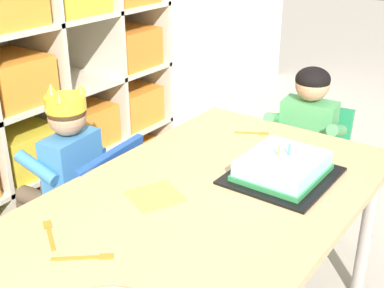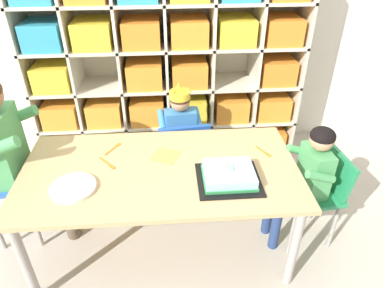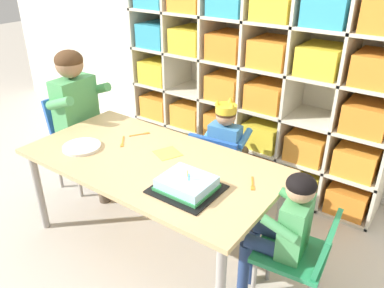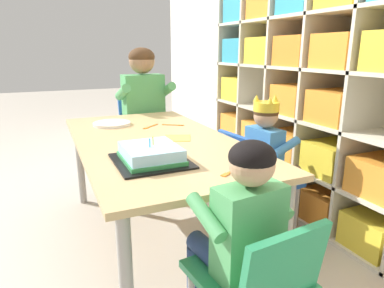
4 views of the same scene
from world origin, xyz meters
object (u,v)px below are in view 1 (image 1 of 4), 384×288
Objects in this scene: classroom_chair_blue at (90,206)px; guest_at_table_side at (303,141)px; classroom_chair_guest_side at (308,163)px; fork_near_cake_tray at (49,233)px; birthday_cake_on_tray at (282,168)px; fork_scattered_mid_table at (254,133)px; activity_table at (181,231)px; fork_at_table_front_edge at (87,258)px; child_with_crown at (64,165)px.

guest_at_table_side is (0.68, -0.51, 0.15)m from classroom_chair_blue.
fork_near_cake_tray is (-1.19, 0.19, 0.23)m from classroom_chair_guest_side.
classroom_chair_guest_side is 4.84× the size of fork_near_cake_tray.
birthday_cake_on_tray reaches higher than fork_near_cake_tray.
fork_scattered_mid_table is 0.96× the size of fork_near_cake_tray.
fork_scattered_mid_table is (-0.23, 0.10, 0.09)m from guest_at_table_side.
classroom_chair_guest_side is (0.92, 0.02, -0.17)m from activity_table.
classroom_chair_guest_side is 1.23m from fork_at_table_front_edge.
fork_near_cake_tray is (-0.27, 0.21, 0.06)m from activity_table.
activity_table is 2.51× the size of classroom_chair_guest_side.
fork_near_cake_tray is at bearing 30.98° from classroom_chair_blue.
guest_at_table_side is 6.50× the size of fork_near_cake_tray.
activity_table is 1.85× the size of child_with_crown.
activity_table is 0.57m from classroom_chair_blue.
classroom_chair_blue is 0.93m from classroom_chair_guest_side.
classroom_chair_blue is 0.76× the size of guest_at_table_side.
fork_scattered_mid_table is at bearing 115.75° from fork_near_cake_tray.
fork_at_table_front_edge is 0.98× the size of fork_near_cake_tray.
child_with_crown is 0.80m from birthday_cake_on_tray.
activity_table is at bearing 84.37° from fork_near_cake_tray.
activity_table is 12.33× the size of fork_at_table_front_edge.
child_with_crown is at bearing -76.53° from fork_at_table_front_edge.
activity_table is 0.61m from fork_scattered_mid_table.
classroom_chair_blue is at bearing -83.19° from fork_at_table_front_edge.
classroom_chair_guest_side is at bearing 1.22° from activity_table.
fork_near_cake_tray is (-0.41, -0.31, 0.24)m from classroom_chair_blue.
fork_at_table_front_edge is at bearing 41.22° from classroom_chair_blue.
child_with_crown is 1.01m from classroom_chair_guest_side.
activity_table is 4.59× the size of birthday_cake_on_tray.
classroom_chair_blue is 4.95× the size of fork_near_cake_tray.
birthday_cake_on_tray is 2.64× the size of fork_near_cake_tray.
classroom_chair_blue reaches higher than fork_scattered_mid_table.
child_with_crown reaches higher than birthday_cake_on_tray.
fork_at_table_front_edge is 0.15m from fork_near_cake_tray.
activity_table is 12.15× the size of fork_near_cake_tray.
fork_near_cake_tray is (-0.40, -0.42, 0.10)m from child_with_crown.
activity_table is 0.93m from classroom_chair_guest_side.
birthday_cake_on_tray is at bearing -80.05° from guest_at_table_side.
guest_at_table_side is at bearing -90.00° from classroom_chair_guest_side.
birthday_cake_on_tray is at bearing 99.90° from child_with_crown.
guest_at_table_side is 1.12m from fork_near_cake_tray.
fork_scattered_mid_table is at bearing 43.84° from birthday_cake_on_tray.
fork_scattered_mid_table and fork_near_cake_tray have the same top height.
classroom_chair_guest_side is at bearing 14.38° from birthday_cake_on_tray.
guest_at_table_side is (0.82, 0.01, -0.03)m from activity_table.
classroom_chair_guest_side is (0.79, -0.61, -0.13)m from child_with_crown.
classroom_chair_blue is at bearing -129.07° from classroom_chair_guest_side.
classroom_chair_blue is at bearing 74.78° from activity_table.
fork_near_cake_tray is at bearing -46.02° from fork_at_table_front_edge.
classroom_chair_blue is 0.73m from birthday_cake_on_tray.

